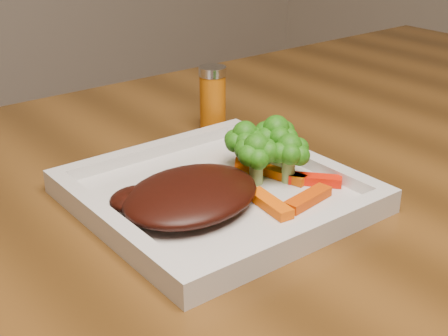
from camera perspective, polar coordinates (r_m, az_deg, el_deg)
plate at (r=0.67m, az=-0.68°, el=-2.65°), size 0.27×0.27×0.01m
steak at (r=0.62m, az=-3.03°, el=-2.45°), size 0.17×0.15×0.03m
broccoli_0 at (r=0.70m, az=1.92°, el=2.60°), size 0.07×0.07×0.07m
broccoli_1 at (r=0.71m, az=4.75°, el=2.60°), size 0.06×0.06×0.06m
broccoli_2 at (r=0.68m, az=5.96°, el=1.04°), size 0.06×0.06×0.06m
broccoli_3 at (r=0.67m, az=2.99°, el=1.00°), size 0.07×0.07×0.06m
carrot_0 at (r=0.64m, az=7.69°, el=-2.79°), size 0.06×0.03×0.01m
carrot_1 at (r=0.68m, az=8.35°, el=-1.06°), size 0.05×0.05×0.01m
carrot_2 at (r=0.63m, az=4.22°, el=-3.27°), size 0.02×0.06×0.01m
carrot_3 at (r=0.74m, az=3.41°, el=1.36°), size 0.06×0.02×0.01m
carrot_5 at (r=0.69m, az=5.61°, el=-0.70°), size 0.03×0.05×0.01m
carrot_6 at (r=0.70m, az=1.64°, el=-0.34°), size 0.05×0.06×0.01m
spice_shaker at (r=0.84m, az=-1.04°, el=6.22°), size 0.05×0.05×0.09m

